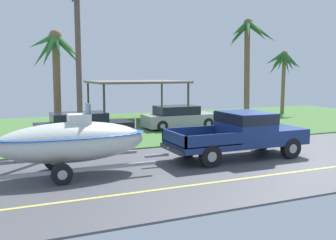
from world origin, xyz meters
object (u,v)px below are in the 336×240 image
object	(u,v)px
pickup_truck_towing	(244,132)
carport_awning	(136,83)
parked_sedan_near	(83,127)
palm_tree_near_right	(283,64)
palm_tree_mid	(56,57)
boat_on_trailer	(72,142)
palm_tree_near_left	(249,43)
utility_pole	(79,64)
parked_sedan_far	(179,118)

from	to	relation	value
pickup_truck_towing	carport_awning	world-z (taller)	carport_awning
parked_sedan_near	palm_tree_near_right	distance (m)	18.36
parked_sedan_near	palm_tree_mid	world-z (taller)	palm_tree_mid
boat_on_trailer	palm_tree_near_left	distance (m)	13.85
palm_tree_near_left	utility_pole	size ratio (longest dim) A/B	0.92
palm_tree_near_right	palm_tree_near_left	bearing A→B (deg)	-142.78
parked_sedan_far	palm_tree_mid	distance (m)	7.77
pickup_truck_towing	palm_tree_mid	world-z (taller)	palm_tree_mid
parked_sedan_near	parked_sedan_far	distance (m)	6.23
palm_tree_near_left	boat_on_trailer	bearing A→B (deg)	-149.96
parked_sedan_near	palm_tree_near_left	distance (m)	10.80
palm_tree_near_left	utility_pole	xyz separation A→B (m)	(-10.42, -2.53, -1.37)
palm_tree_near_right	palm_tree_mid	world-z (taller)	palm_tree_mid
parked_sedan_near	carport_awning	size ratio (longest dim) A/B	0.76
pickup_truck_towing	utility_pole	xyz separation A→B (m)	(-5.65, 4.12, 2.68)
pickup_truck_towing	boat_on_trailer	bearing A→B (deg)	-180.00
parked_sedan_near	palm_tree_near_left	size ratio (longest dim) A/B	0.72
palm_tree_near_left	utility_pole	world-z (taller)	utility_pole
parked_sedan_near	utility_pole	size ratio (longest dim) A/B	0.66
boat_on_trailer	utility_pole	bearing A→B (deg)	75.41
parked_sedan_far	utility_pole	distance (m)	8.23
parked_sedan_far	palm_tree_near_left	size ratio (longest dim) A/B	0.67
parked_sedan_near	utility_pole	xyz separation A→B (m)	(-0.55, -2.30, 3.02)
boat_on_trailer	carport_awning	size ratio (longest dim) A/B	0.99
carport_awning	palm_tree_mid	bearing A→B (deg)	-145.31
palm_tree_near_right	utility_pole	distance (m)	19.42
parked_sedan_far	carport_awning	xyz separation A→B (m)	(-1.10, 4.51, 1.96)
pickup_truck_towing	palm_tree_near_left	xyz separation A→B (m)	(4.77, 6.65, 4.05)
boat_on_trailer	utility_pole	world-z (taller)	utility_pole
boat_on_trailer	parked_sedan_far	size ratio (longest dim) A/B	1.42
palm_tree_near_left	utility_pole	distance (m)	10.81
boat_on_trailer	palm_tree_near_left	bearing A→B (deg)	30.04
carport_awning	utility_pole	world-z (taller)	utility_pole
palm_tree_near_right	boat_on_trailer	bearing A→B (deg)	-147.04
pickup_truck_towing	parked_sedan_far	bearing A→B (deg)	83.46
boat_on_trailer	palm_tree_mid	bearing A→B (deg)	85.24
utility_pole	pickup_truck_towing	bearing A→B (deg)	-36.08
boat_on_trailer	utility_pole	distance (m)	4.98
palm_tree_near_right	parked_sedan_near	bearing A→B (deg)	-161.47
pickup_truck_towing	palm_tree_near_left	world-z (taller)	palm_tree_near_left
parked_sedan_near	palm_tree_mid	size ratio (longest dim) A/B	0.84
boat_on_trailer	parked_sedan_near	size ratio (longest dim) A/B	1.31
parked_sedan_far	utility_pole	world-z (taller)	utility_pole
boat_on_trailer	palm_tree_near_left	xyz separation A→B (m)	(11.49, 6.65, 3.96)
parked_sedan_near	carport_awning	xyz separation A→B (m)	(4.91, 6.14, 1.96)
carport_awning	palm_tree_near_left	world-z (taller)	palm_tree_near_left
pickup_truck_towing	parked_sedan_far	world-z (taller)	pickup_truck_towing
boat_on_trailer	palm_tree_mid	size ratio (longest dim) A/B	1.10
carport_awning	palm_tree_near_right	distance (m)	12.29
palm_tree_near_left	palm_tree_mid	world-z (taller)	palm_tree_near_left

